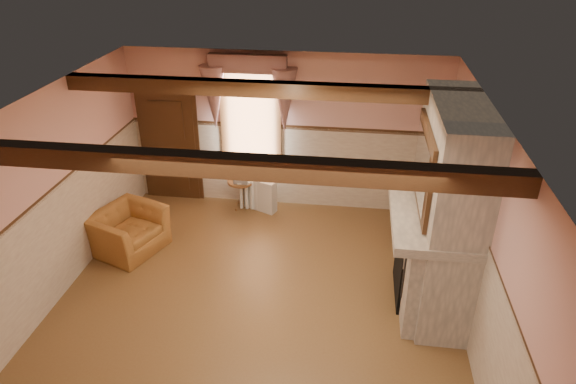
# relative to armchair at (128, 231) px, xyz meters

# --- Properties ---
(floor) EXTENTS (5.50, 6.00, 0.01)m
(floor) POSITION_rel_armchair_xyz_m (2.25, -1.13, -0.34)
(floor) COLOR brown
(floor) RESTS_ON ground
(ceiling) EXTENTS (5.50, 6.00, 0.01)m
(ceiling) POSITION_rel_armchair_xyz_m (2.25, -1.13, 2.46)
(ceiling) COLOR silver
(ceiling) RESTS_ON wall_back
(wall_back) EXTENTS (5.50, 0.02, 2.80)m
(wall_back) POSITION_rel_armchair_xyz_m (2.25, 1.87, 1.06)
(wall_back) COLOR #DDA199
(wall_back) RESTS_ON floor
(wall_left) EXTENTS (0.02, 6.00, 2.80)m
(wall_left) POSITION_rel_armchair_xyz_m (-0.50, -1.13, 1.06)
(wall_left) COLOR #DDA199
(wall_left) RESTS_ON floor
(wall_right) EXTENTS (0.02, 6.00, 2.80)m
(wall_right) POSITION_rel_armchair_xyz_m (5.00, -1.13, 1.06)
(wall_right) COLOR #DDA199
(wall_right) RESTS_ON floor
(wainscot) EXTENTS (5.50, 6.00, 1.50)m
(wainscot) POSITION_rel_armchair_xyz_m (2.25, -1.13, 0.41)
(wainscot) COLOR beige
(wainscot) RESTS_ON floor
(chair_rail) EXTENTS (5.50, 6.00, 0.08)m
(chair_rail) POSITION_rel_armchair_xyz_m (2.25, -1.13, 1.16)
(chair_rail) COLOR black
(chair_rail) RESTS_ON wainscot
(firebox) EXTENTS (0.20, 0.95, 0.90)m
(firebox) POSITION_rel_armchair_xyz_m (4.25, -0.53, 0.11)
(firebox) COLOR black
(firebox) RESTS_ON floor
(armchair) EXTENTS (1.22, 1.30, 0.68)m
(armchair) POSITION_rel_armchair_xyz_m (0.00, 0.00, 0.00)
(armchair) COLOR #9E662D
(armchair) RESTS_ON floor
(side_table) EXTENTS (0.58, 0.58, 0.55)m
(side_table) POSITION_rel_armchair_xyz_m (1.49, 1.57, -0.06)
(side_table) COLOR brown
(side_table) RESTS_ON floor
(book_stack) EXTENTS (0.27, 0.33, 0.20)m
(book_stack) POSITION_rel_armchair_xyz_m (1.52, 1.57, 0.31)
(book_stack) COLOR #B7AD8C
(book_stack) RESTS_ON side_table
(radiator) EXTENTS (0.71, 0.44, 0.60)m
(radiator) POSITION_rel_armchair_xyz_m (1.80, 1.57, -0.04)
(radiator) COLOR silver
(radiator) RESTS_ON floor
(bowl) EXTENTS (0.35, 0.35, 0.09)m
(bowl) POSITION_rel_armchair_xyz_m (4.49, -0.71, 1.12)
(bowl) COLOR brown
(bowl) RESTS_ON mantel
(mantel_clock) EXTENTS (0.14, 0.24, 0.20)m
(mantel_clock) POSITION_rel_armchair_xyz_m (4.49, 0.27, 1.18)
(mantel_clock) COLOR black
(mantel_clock) RESTS_ON mantel
(oil_lamp) EXTENTS (0.11, 0.11, 0.28)m
(oil_lamp) POSITION_rel_armchair_xyz_m (4.49, 0.12, 1.22)
(oil_lamp) COLOR gold
(oil_lamp) RESTS_ON mantel
(candle_red) EXTENTS (0.06, 0.06, 0.16)m
(candle_red) POSITION_rel_armchair_xyz_m (4.49, -1.08, 1.16)
(candle_red) COLOR #AE1517
(candle_red) RESTS_ON mantel
(jar_yellow) EXTENTS (0.06, 0.06, 0.12)m
(jar_yellow) POSITION_rel_armchair_xyz_m (4.49, -0.81, 1.14)
(jar_yellow) COLOR gold
(jar_yellow) RESTS_ON mantel
(fireplace) EXTENTS (0.85, 2.00, 2.80)m
(fireplace) POSITION_rel_armchair_xyz_m (4.67, -0.53, 1.06)
(fireplace) COLOR gray
(fireplace) RESTS_ON floor
(mantel) EXTENTS (1.05, 2.05, 0.12)m
(mantel) POSITION_rel_armchair_xyz_m (4.49, -0.53, 1.02)
(mantel) COLOR gray
(mantel) RESTS_ON fireplace
(overmantel_mirror) EXTENTS (0.06, 1.44, 1.04)m
(overmantel_mirror) POSITION_rel_armchair_xyz_m (4.31, -0.53, 1.63)
(overmantel_mirror) COLOR silver
(overmantel_mirror) RESTS_ON fireplace
(door) EXTENTS (1.10, 0.10, 2.10)m
(door) POSITION_rel_armchair_xyz_m (0.15, 1.81, 0.71)
(door) COLOR black
(door) RESTS_ON floor
(window) EXTENTS (1.06, 0.08, 2.02)m
(window) POSITION_rel_armchair_xyz_m (1.65, 1.84, 1.31)
(window) COLOR white
(window) RESTS_ON wall_back
(window_drapes) EXTENTS (1.30, 0.14, 1.40)m
(window_drapes) POSITION_rel_armchair_xyz_m (1.65, 1.75, 1.91)
(window_drapes) COLOR gray
(window_drapes) RESTS_ON wall_back
(ceiling_beam_front) EXTENTS (5.50, 0.18, 0.20)m
(ceiling_beam_front) POSITION_rel_armchair_xyz_m (2.25, -2.33, 2.36)
(ceiling_beam_front) COLOR black
(ceiling_beam_front) RESTS_ON ceiling
(ceiling_beam_back) EXTENTS (5.50, 0.18, 0.20)m
(ceiling_beam_back) POSITION_rel_armchair_xyz_m (2.25, 0.07, 2.36)
(ceiling_beam_back) COLOR black
(ceiling_beam_back) RESTS_ON ceiling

